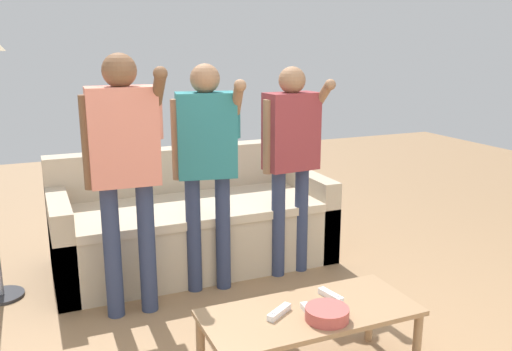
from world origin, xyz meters
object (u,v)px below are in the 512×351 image
object	(u,v)px
player_center	(207,152)
game_remote_wand_far	(310,312)
player_left	(124,156)
couch	(192,224)
game_remote_wand_near	(279,312)
snack_bowl	(327,314)
game_remote_wand_spare	(331,295)
coffee_table	(310,319)
player_right	(291,147)
game_remote_nunchuk	(339,307)

from	to	relation	value
player_center	game_remote_wand_far	world-z (taller)	player_center
game_remote_wand_far	player_left	bearing A→B (deg)	121.01
couch	game_remote_wand_near	xyz separation A→B (m)	(-0.07, -1.69, 0.10)
snack_bowl	game_remote_wand_spare	bearing A→B (deg)	54.53
game_remote_wand_near	game_remote_wand_far	xyz separation A→B (m)	(0.14, -0.05, 0.00)
game_remote_wand_near	game_remote_wand_far	bearing A→B (deg)	-21.71
coffee_table	snack_bowl	size ratio (longest dim) A/B	5.12
coffee_table	game_remote_wand_near	xyz separation A→B (m)	(-0.16, 0.02, 0.06)
player_left	player_center	size ratio (longest dim) A/B	1.05
coffee_table	game_remote_wand_spare	xyz separation A→B (m)	(0.16, 0.07, 0.06)
player_center	player_right	world-z (taller)	player_center
player_center	snack_bowl	bearing A→B (deg)	-83.24
coffee_table	snack_bowl	world-z (taller)	snack_bowl
game_remote_nunchuk	player_center	size ratio (longest dim) A/B	0.06
player_left	player_center	xyz separation A→B (m)	(0.55, 0.14, -0.05)
game_remote_wand_near	game_remote_wand_far	size ratio (longest dim) A/B	1.00
player_right	game_remote_wand_far	world-z (taller)	player_right
couch	game_remote_nunchuk	xyz separation A→B (m)	(0.21, -1.78, 0.11)
snack_bowl	player_center	distance (m)	1.42
player_left	player_center	bearing A→B (deg)	14.30
player_center	game_remote_wand_spare	size ratio (longest dim) A/B	9.43
couch	snack_bowl	size ratio (longest dim) A/B	9.84
coffee_table	game_remote_wand_spare	bearing A→B (deg)	24.73
game_remote_wand_near	game_remote_wand_far	distance (m)	0.15
game_remote_wand_near	player_left	bearing A→B (deg)	116.57
player_center	game_remote_wand_spare	distance (m)	1.29
couch	game_remote_wand_far	bearing A→B (deg)	-87.73
game_remote_wand_near	couch	bearing A→B (deg)	87.70
game_remote_wand_spare	game_remote_nunchuk	bearing A→B (deg)	-105.62
player_left	player_right	size ratio (longest dim) A/B	1.07
couch	player_center	xyz separation A→B (m)	(-0.03, -0.52, 0.66)
player_right	game_remote_nunchuk	bearing A→B (deg)	-106.66
player_center	game_remote_nunchuk	bearing A→B (deg)	-78.98
player_left	game_remote_wand_near	world-z (taller)	player_left
couch	player_left	distance (m)	1.13
player_left	game_remote_wand_spare	size ratio (longest dim) A/B	9.87
player_center	game_remote_wand_near	distance (m)	1.30
player_right	game_remote_wand_near	bearing A→B (deg)	-118.91
snack_bowl	player_right	bearing A→B (deg)	70.30
snack_bowl	game_remote_wand_far	distance (m)	0.09
game_remote_wand_far	snack_bowl	bearing A→B (deg)	-55.20
player_left	game_remote_nunchuk	bearing A→B (deg)	-54.57
game_remote_nunchuk	player_right	xyz separation A→B (m)	(0.39, 1.29, 0.54)
coffee_table	game_remote_wand_near	distance (m)	0.17
couch	game_remote_wand_far	world-z (taller)	couch
snack_bowl	player_right	size ratio (longest dim) A/B	0.14
player_left	game_remote_wand_near	size ratio (longest dim) A/B	10.11
snack_bowl	player_center	world-z (taller)	player_center
player_right	player_center	bearing A→B (deg)	-177.45
player_left	player_center	distance (m)	0.57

